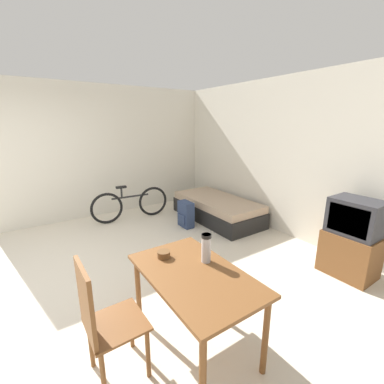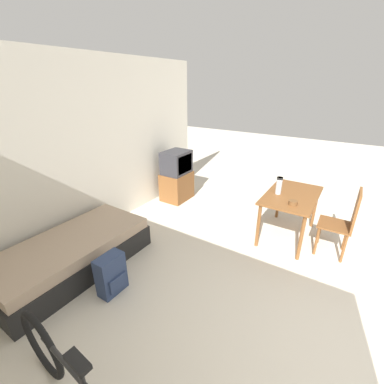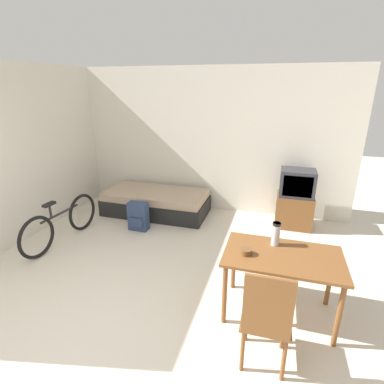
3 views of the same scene
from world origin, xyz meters
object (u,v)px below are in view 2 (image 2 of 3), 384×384
daybed (73,254)px  bicycle (74,382)px  mate_bowl (293,203)px  tv (177,177)px  backpack (111,275)px  wooden_chair (345,220)px  dining_table (291,200)px  thermos_flask (279,185)px

daybed → bicycle: bicycle is taller
daybed → mate_bowl: (1.97, -2.26, 0.54)m
tv → backpack: 2.72m
wooden_chair → mate_bowl: wooden_chair is taller
tv → wooden_chair: bearing=-95.8°
dining_table → bicycle: size_ratio=0.75×
dining_table → backpack: bearing=149.1°
bicycle → mate_bowl: bearing=-14.7°
mate_bowl → wooden_chair: bearing=-68.5°
tv → thermos_flask: size_ratio=3.89×
wooden_chair → bicycle: size_ratio=0.63×
daybed → tv: (2.54, 0.15, 0.28)m
tv → backpack: (-2.55, -0.91, -0.25)m
daybed → dining_table: dining_table is taller
daybed → wooden_chair: wooden_chair is taller
daybed → dining_table: bearing=-42.8°
bicycle → dining_table: bearing=-11.6°
tv → dining_table: 2.33m
dining_table → wooden_chair: size_ratio=1.18×
mate_bowl → backpack: (-1.98, 1.50, -0.51)m
wooden_chair → backpack: size_ratio=2.04×
daybed → tv: tv is taller
thermos_flask → backpack: 2.64m
dining_table → tv: bearing=85.0°
bicycle → thermos_flask: (3.22, -0.49, 0.55)m
dining_table → thermos_flask: bearing=115.4°
bicycle → daybed: bearing=56.8°
daybed → tv: size_ratio=1.91×
thermos_flask → mate_bowl: 0.41m
dining_table → backpack: dining_table is taller
dining_table → bicycle: 3.39m
daybed → bicycle: 1.78m
mate_bowl → backpack: size_ratio=0.24×
bicycle → mate_bowl: 3.07m
daybed → backpack: 0.76m
dining_table → mate_bowl: mate_bowl is taller
daybed → thermos_flask: 3.06m
bicycle → backpack: bearing=37.1°
wooden_chair → mate_bowl: bearing=111.5°
wooden_chair → thermos_flask: 0.99m
backpack → mate_bowl: bearing=-37.1°
tv → mate_bowl: (-0.57, -2.41, 0.26)m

